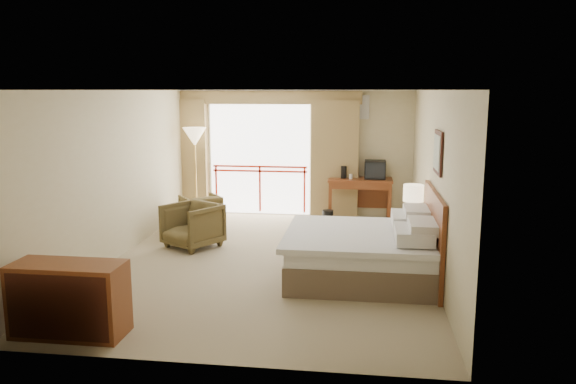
# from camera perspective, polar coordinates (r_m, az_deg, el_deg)

# --- Properties ---
(floor) EXTENTS (7.00, 7.00, 0.00)m
(floor) POSITION_cam_1_polar(r_m,az_deg,el_deg) (9.08, -1.84, -6.99)
(floor) COLOR gray
(floor) RESTS_ON ground
(ceiling) EXTENTS (7.00, 7.00, 0.00)m
(ceiling) POSITION_cam_1_polar(r_m,az_deg,el_deg) (8.67, -1.95, 10.30)
(ceiling) COLOR white
(ceiling) RESTS_ON wall_back
(wall_back) EXTENTS (5.00, 0.00, 5.00)m
(wall_back) POSITION_cam_1_polar(r_m,az_deg,el_deg) (12.21, 0.83, 3.95)
(wall_back) COLOR beige
(wall_back) RESTS_ON ground
(wall_front) EXTENTS (5.00, 0.00, 5.00)m
(wall_front) POSITION_cam_1_polar(r_m,az_deg,el_deg) (5.42, -8.04, -4.18)
(wall_front) COLOR beige
(wall_front) RESTS_ON ground
(wall_left) EXTENTS (0.00, 7.00, 7.00)m
(wall_left) POSITION_cam_1_polar(r_m,az_deg,el_deg) (9.51, -16.92, 1.70)
(wall_left) COLOR beige
(wall_left) RESTS_ON ground
(wall_right) EXTENTS (0.00, 7.00, 7.00)m
(wall_right) POSITION_cam_1_polar(r_m,az_deg,el_deg) (8.72, 14.53, 1.07)
(wall_right) COLOR beige
(wall_right) RESTS_ON ground
(balcony_door) EXTENTS (2.40, 0.00, 2.40)m
(balcony_door) POSITION_cam_1_polar(r_m,az_deg,el_deg) (12.33, -2.88, 3.30)
(balcony_door) COLOR white
(balcony_door) RESTS_ON wall_back
(balcony_railing) EXTENTS (2.09, 0.03, 1.02)m
(balcony_railing) POSITION_cam_1_polar(r_m,az_deg,el_deg) (12.36, -2.88, 1.50)
(balcony_railing) COLOR red
(balcony_railing) RESTS_ON wall_back
(curtain_left) EXTENTS (1.00, 0.26, 2.50)m
(curtain_left) POSITION_cam_1_polar(r_m,az_deg,el_deg) (12.61, -10.40, 3.52)
(curtain_left) COLOR olive
(curtain_left) RESTS_ON wall_back
(curtain_right) EXTENTS (1.00, 0.26, 2.50)m
(curtain_right) POSITION_cam_1_polar(r_m,az_deg,el_deg) (12.00, 4.78, 3.33)
(curtain_right) COLOR olive
(curtain_right) RESTS_ON wall_back
(valance) EXTENTS (4.40, 0.22, 0.28)m
(valance) POSITION_cam_1_polar(r_m,az_deg,el_deg) (12.14, -3.02, 9.58)
(valance) COLOR olive
(valance) RESTS_ON wall_back
(hvac_vent) EXTENTS (0.50, 0.04, 0.50)m
(hvac_vent) POSITION_cam_1_polar(r_m,az_deg,el_deg) (12.03, 7.06, 8.55)
(hvac_vent) COLOR silver
(hvac_vent) RESTS_ON wall_back
(bed) EXTENTS (2.13, 2.06, 0.97)m
(bed) POSITION_cam_1_polar(r_m,az_deg,el_deg) (8.28, 7.77, -6.07)
(bed) COLOR brown
(bed) RESTS_ON floor
(headboard) EXTENTS (0.06, 2.10, 1.30)m
(headboard) POSITION_cam_1_polar(r_m,az_deg,el_deg) (8.27, 14.52, -4.37)
(headboard) COLOR #5E2913
(headboard) RESTS_ON wall_right
(framed_art) EXTENTS (0.04, 0.72, 0.60)m
(framed_art) POSITION_cam_1_polar(r_m,az_deg,el_deg) (8.06, 14.98, 3.91)
(framed_art) COLOR black
(framed_art) RESTS_ON wall_right
(nightstand) EXTENTS (0.45, 0.52, 0.59)m
(nightstand) POSITION_cam_1_polar(r_m,az_deg,el_deg) (9.45, 12.47, -4.68)
(nightstand) COLOR #5E2913
(nightstand) RESTS_ON floor
(table_lamp) EXTENTS (0.33, 0.33, 0.58)m
(table_lamp) POSITION_cam_1_polar(r_m,az_deg,el_deg) (9.34, 12.62, -0.17)
(table_lamp) COLOR tan
(table_lamp) RESTS_ON nightstand
(phone) EXTENTS (0.20, 0.16, 0.09)m
(phone) POSITION_cam_1_polar(r_m,az_deg,el_deg) (9.22, 12.32, -2.89)
(phone) COLOR black
(phone) RESTS_ON nightstand
(desk) EXTENTS (1.33, 0.65, 0.87)m
(desk) POSITION_cam_1_polar(r_m,az_deg,el_deg) (11.97, 7.34, 0.49)
(desk) COLOR #5E2913
(desk) RESTS_ON floor
(tv) EXTENTS (0.43, 0.34, 0.39)m
(tv) POSITION_cam_1_polar(r_m,az_deg,el_deg) (11.85, 8.83, 2.25)
(tv) COLOR black
(tv) RESTS_ON desk
(coffee_maker) EXTENTS (0.13, 0.13, 0.26)m
(coffee_maker) POSITION_cam_1_polar(r_m,az_deg,el_deg) (11.87, 5.68, 2.01)
(coffee_maker) COLOR black
(coffee_maker) RESTS_ON desk
(cup) EXTENTS (0.07, 0.07, 0.10)m
(cup) POSITION_cam_1_polar(r_m,az_deg,el_deg) (11.83, 6.39, 1.57)
(cup) COLOR white
(cup) RESTS_ON desk
(wastebasket) EXTENTS (0.25, 0.25, 0.28)m
(wastebasket) POSITION_cam_1_polar(r_m,az_deg,el_deg) (11.55, 4.06, -2.54)
(wastebasket) COLOR black
(wastebasket) RESTS_ON floor
(armchair_far) EXTENTS (0.99, 0.99, 0.65)m
(armchair_far) POSITION_cam_1_polar(r_m,az_deg,el_deg) (11.41, -8.82, -3.51)
(armchair_far) COLOR #47391C
(armchair_far) RESTS_ON floor
(armchair_near) EXTENTS (1.15, 1.16, 0.77)m
(armchair_near) POSITION_cam_1_polar(r_m,az_deg,el_deg) (9.99, -9.62, -5.52)
(armchair_near) COLOR #47391C
(armchair_near) RESTS_ON floor
(side_table) EXTENTS (0.50, 0.50, 0.55)m
(side_table) POSITION_cam_1_polar(r_m,az_deg,el_deg) (10.95, -10.34, -2.13)
(side_table) COLOR black
(side_table) RESTS_ON floor
(book) EXTENTS (0.30, 0.31, 0.02)m
(book) POSITION_cam_1_polar(r_m,az_deg,el_deg) (10.91, -10.37, -1.23)
(book) COLOR white
(book) RESTS_ON side_table
(floor_lamp) EXTENTS (0.49, 0.49, 1.93)m
(floor_lamp) POSITION_cam_1_polar(r_m,az_deg,el_deg) (12.07, -9.46, 5.21)
(floor_lamp) COLOR tan
(floor_lamp) RESTS_ON floor
(dresser) EXTENTS (1.24, 0.53, 0.83)m
(dresser) POSITION_cam_1_polar(r_m,az_deg,el_deg) (6.78, -21.37, -10.12)
(dresser) COLOR #5E2913
(dresser) RESTS_ON floor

